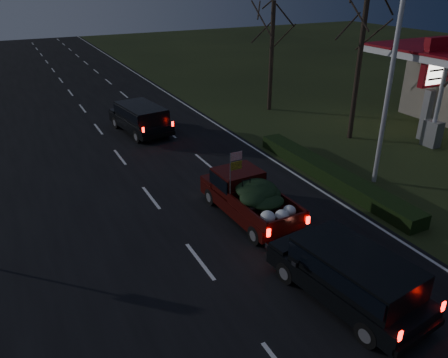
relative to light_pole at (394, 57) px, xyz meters
name	(u,v)px	position (x,y,z in m)	size (l,w,h in m)	color
ground	(200,262)	(-9.50, -2.00, -5.48)	(120.00, 120.00, 0.00)	black
road_asphalt	(200,261)	(-9.50, -2.00, -5.47)	(14.00, 120.00, 0.02)	black
hedge_row	(330,174)	(-1.70, 1.00, -5.18)	(1.00, 10.00, 0.60)	black
light_pole	(394,57)	(0.00, 0.00, 0.00)	(0.50, 0.90, 9.16)	silver
gas_price_pylon	(435,72)	(6.50, 2.99, -1.71)	(2.00, 0.41, 5.57)	gray
gas_canopy	(446,55)	(8.50, 4.00, -1.13)	(7.10, 6.10, 4.88)	silver
bare_tree_mid	(365,20)	(3.00, 5.00, 0.87)	(3.60, 3.60, 8.50)	black
bare_tree_far	(273,30)	(2.00, 12.00, -0.25)	(3.60, 3.60, 7.00)	black
pickup_truck	(249,195)	(-6.62, -0.17, -4.55)	(2.02, 4.80, 2.48)	#390A07
lead_suv	(141,116)	(-7.35, 11.16, -4.45)	(2.60, 4.96, 1.36)	black
rear_suv	(352,273)	(-6.52, -5.65, -4.47)	(2.57, 4.87, 1.34)	black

